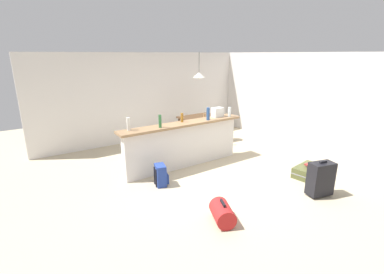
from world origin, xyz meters
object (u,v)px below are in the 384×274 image
at_px(bottle_blue, 208,114).
at_px(grocery_bag, 217,112).
at_px(dining_chair_near_partition, 212,129).
at_px(suitcase_flat_olive, 310,172).
at_px(bottle_clear, 229,112).
at_px(book_stack, 312,166).
at_px(bottle_amber, 182,118).
at_px(bottle_green, 160,121).
at_px(backpack_blue, 161,175).
at_px(suitcase_upright_black, 321,179).
at_px(bottle_white, 128,124).
at_px(pendant_lamp, 199,75).
at_px(dining_table, 200,120).
at_px(duffel_bag_red, 222,213).

relative_size(bottle_blue, grocery_bag, 1.10).
bearing_deg(dining_chair_near_partition, suitcase_flat_olive, -79.24).
relative_size(bottle_clear, book_stack, 0.89).
bearing_deg(bottle_clear, bottle_blue, 178.59).
relative_size(bottle_amber, dining_chair_near_partition, 0.22).
xyz_separation_m(bottle_green, backpack_blue, (-0.27, -0.48, -0.94)).
height_order(grocery_bag, suitcase_upright_black, grocery_bag).
relative_size(bottle_white, suitcase_upright_black, 0.38).
relative_size(suitcase_flat_olive, book_stack, 3.39).
height_order(bottle_blue, grocery_bag, bottle_blue).
height_order(bottle_white, suitcase_upright_black, bottle_white).
distance_m(bottle_blue, pendant_lamp, 1.82).
relative_size(bottle_green, grocery_bag, 1.01).
bearing_deg(bottle_white, bottle_blue, -5.36).
bearing_deg(dining_table, dining_chair_near_partition, -94.25).
bearing_deg(bottle_white, dining_chair_near_partition, 13.39).
bearing_deg(dining_table, grocery_bag, -107.52).
height_order(dining_chair_near_partition, pendant_lamp, pendant_lamp).
distance_m(duffel_bag_red, backpack_blue, 1.63).
distance_m(bottle_amber, suitcase_flat_olive, 2.93).
relative_size(duffel_bag_red, book_stack, 2.19).
height_order(bottle_green, dining_chair_near_partition, bottle_green).
bearing_deg(bottle_green, bottle_amber, 13.95).
distance_m(bottle_amber, pendant_lamp, 2.06).
distance_m(dining_table, pendant_lamp, 1.25).
xyz_separation_m(bottle_clear, backpack_blue, (-2.13, -0.46, -0.93)).
relative_size(bottle_green, book_stack, 1.03).
relative_size(dining_table, dining_chair_near_partition, 1.18).
bearing_deg(grocery_bag, bottle_green, -175.52).
height_order(dining_chair_near_partition, backpack_blue, dining_chair_near_partition).
bearing_deg(duffel_bag_red, bottle_blue, 57.80).
bearing_deg(book_stack, bottle_green, 142.07).
xyz_separation_m(dining_table, dining_chair_near_partition, (-0.04, -0.60, -0.13)).
relative_size(dining_chair_near_partition, backpack_blue, 2.21).
bearing_deg(pendant_lamp, grocery_bag, -107.19).
xyz_separation_m(grocery_bag, suitcase_flat_olive, (0.86, -2.02, -1.02)).
height_order(suitcase_flat_olive, backpack_blue, backpack_blue).
bearing_deg(duffel_bag_red, dining_chair_near_partition, 54.50).
relative_size(bottle_amber, bottle_blue, 0.71).
xyz_separation_m(suitcase_upright_black, duffel_bag_red, (-1.98, 0.35, -0.18)).
distance_m(dining_table, duffel_bag_red, 4.09).
height_order(bottle_amber, dining_table, bottle_amber).
relative_size(suitcase_flat_olive, duffel_bag_red, 1.54).
relative_size(bottle_green, bottle_blue, 0.92).
bearing_deg(bottle_green, dining_table, 34.44).
bearing_deg(duffel_bag_red, pendant_lamp, 59.28).
xyz_separation_m(bottle_blue, suitcase_flat_olive, (1.24, -1.89, -1.05)).
distance_m(pendant_lamp, suitcase_flat_olive, 3.82).
height_order(grocery_bag, suitcase_flat_olive, grocery_bag).
distance_m(dining_table, suitcase_flat_olive, 3.34).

